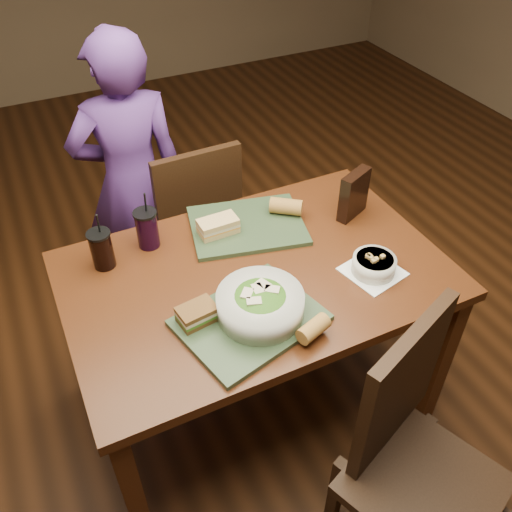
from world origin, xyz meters
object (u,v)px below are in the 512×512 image
(baguette_near, at_px, (313,329))
(cup_berry, at_px, (147,229))
(soup_bowl, at_px, (374,265))
(sandwich_far, at_px, (218,226))
(dining_table, at_px, (256,290))
(salad_bowl, at_px, (260,303))
(tray_far, at_px, (247,226))
(chair_near, at_px, (411,447))
(sandwich_near, at_px, (197,314))
(chair_far, at_px, (195,220))
(cup_cola, at_px, (102,249))
(chip_bag, at_px, (354,194))
(tray_near, at_px, (250,320))
(diner, at_px, (132,181))
(baguette_far, at_px, (286,206))

(baguette_near, distance_m, cup_berry, 0.72)
(soup_bowl, bearing_deg, sandwich_far, 134.00)
(dining_table, height_order, salad_bowl, salad_bowl)
(tray_far, distance_m, baguette_near, 0.59)
(chair_near, distance_m, sandwich_near, 0.75)
(chair_near, xyz_separation_m, chair_far, (-0.17, 1.37, -0.02))
(cup_cola, bearing_deg, cup_berry, 13.10)
(cup_cola, bearing_deg, tray_far, -2.32)
(sandwich_near, relative_size, chip_bag, 0.67)
(tray_near, xyz_separation_m, baguette_near, (0.14, -0.14, 0.04))
(tray_near, height_order, salad_bowl, salad_bowl)
(sandwich_far, relative_size, cup_berry, 0.64)
(chair_far, height_order, tray_near, chair_far)
(tray_far, bearing_deg, baguette_near, -95.45)
(diner, bearing_deg, sandwich_near, 88.99)
(sandwich_near, xyz_separation_m, baguette_far, (0.51, 0.38, 0.00))
(tray_near, bearing_deg, salad_bowl, 7.33)
(baguette_far, bearing_deg, chip_bag, -22.76)
(baguette_near, distance_m, cup_cola, 0.77)
(chair_far, xyz_separation_m, cup_cola, (-0.48, -0.43, 0.32))
(baguette_near, bearing_deg, soup_bowl, 26.49)
(soup_bowl, bearing_deg, diner, 118.87)
(dining_table, relative_size, cup_berry, 5.72)
(cup_berry, bearing_deg, tray_near, -71.64)
(chair_near, bearing_deg, baguette_near, 116.49)
(chair_near, height_order, sandwich_near, chair_near)
(chair_near, xyz_separation_m, salad_bowl, (-0.27, 0.48, 0.29))
(tray_near, distance_m, sandwich_near, 0.17)
(cup_berry, bearing_deg, baguette_far, -6.98)
(salad_bowl, bearing_deg, tray_far, 69.86)
(baguette_far, bearing_deg, soup_bowl, -73.96)
(sandwich_near, bearing_deg, tray_far, 47.49)
(tray_far, bearing_deg, chair_near, -83.19)
(tray_near, relative_size, soup_bowl, 1.96)
(tray_near, relative_size, sandwich_far, 2.88)
(chair_far, height_order, cup_berry, cup_berry)
(chip_bag, bearing_deg, cup_berry, 143.94)
(sandwich_near, distance_m, sandwich_far, 0.44)
(chair_near, relative_size, sandwich_near, 7.49)
(salad_bowl, distance_m, baguette_near, 0.18)
(chip_bag, bearing_deg, sandwich_near, 176.30)
(chair_near, bearing_deg, baguette_far, 86.59)
(diner, xyz_separation_m, baguette_near, (0.23, -1.20, 0.11))
(sandwich_far, height_order, baguette_near, sandwich_far)
(chair_near, distance_m, salad_bowl, 0.62)
(sandwich_far, bearing_deg, tray_far, 0.25)
(chip_bag, bearing_deg, tray_near, -174.43)
(chair_near, relative_size, cup_cola, 4.28)
(tray_near, distance_m, tray_far, 0.48)
(chair_near, xyz_separation_m, tray_far, (-0.11, 0.91, 0.24))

